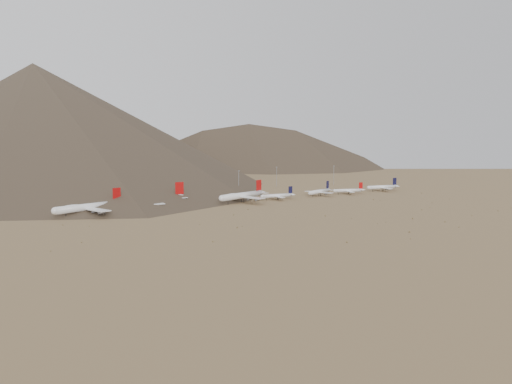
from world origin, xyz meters
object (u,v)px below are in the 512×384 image
narrowbody_b (320,191)px  widebody_west (89,207)px  narrowbody_a (278,196)px  widebody_east (242,195)px  widebody_centre (151,199)px  control_tower (221,188)px

narrowbody_b → widebody_west: bearing=161.8°
narrowbody_a → narrowbody_b: 57.70m
widebody_east → narrowbody_b: size_ratio=1.51×
widebody_east → narrowbody_b: 99.62m
widebody_west → widebody_centre: bearing=-1.5°
control_tower → widebody_east: bearing=-103.0°
narrowbody_b → narrowbody_a: bearing=163.9°
widebody_centre → control_tower: (108.88, 79.69, -2.23)m
widebody_centre → widebody_east: size_ratio=1.13×
narrowbody_b → control_tower: (-78.61, 83.15, 0.43)m
widebody_west → narrowbody_a: size_ratio=1.67×
widebody_west → narrowbody_b: bearing=-16.1°
widebody_west → control_tower: widebody_west is taller
widebody_centre → widebody_east: 88.73m
widebody_centre → control_tower: bearing=35.4°
widebody_east → widebody_west: bearing=162.6°
widebody_east → control_tower: 92.35m
narrowbody_b → control_tower: size_ratio=3.60×
control_tower → narrowbody_a: bearing=-76.6°
widebody_west → widebody_east: widebody_west is taller
widebody_east → narrowbody_a: bearing=-19.3°
widebody_west → control_tower: (166.21, 98.51, -1.77)m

